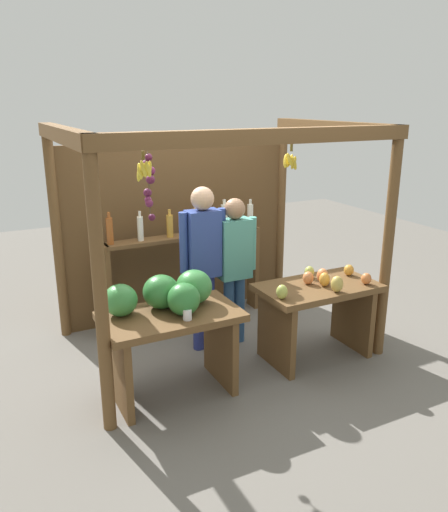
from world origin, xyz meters
TOP-DOWN VIEW (x-y plane):
  - ground_plane at (0.00, 0.00)m, footprint 12.00×12.00m
  - market_stall at (-0.01, 0.40)m, footprint 2.82×1.94m
  - fruit_counter_left at (-0.74, -0.64)m, footprint 1.13×0.66m
  - fruit_counter_right at (0.75, -0.69)m, footprint 1.14×0.64m
  - bottle_shelf_unit at (-0.04, 0.69)m, footprint 1.80×0.22m
  - vendor_man at (-0.15, -0.03)m, footprint 0.48×0.22m
  - vendor_woman at (0.18, -0.06)m, footprint 0.48×0.20m

SIDE VIEW (x-z plane):
  - ground_plane at x=0.00m, z-range 0.00..0.00m
  - fruit_counter_right at x=0.75m, z-range 0.10..1.00m
  - fruit_counter_left at x=-0.74m, z-range 0.19..1.22m
  - bottle_shelf_unit at x=-0.04m, z-range 0.12..1.47m
  - vendor_woman at x=0.18m, z-range 0.14..1.65m
  - vendor_man at x=-0.15m, z-range 0.17..1.81m
  - market_stall at x=-0.01m, z-range 0.20..2.40m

